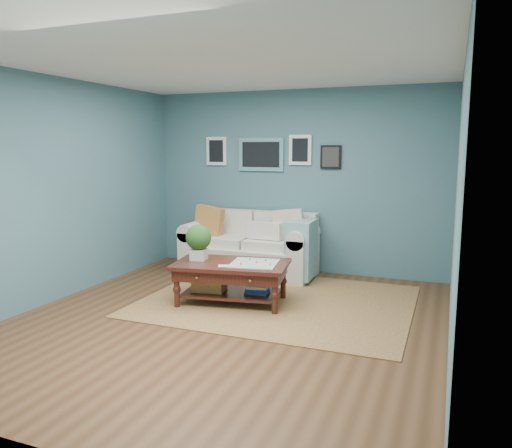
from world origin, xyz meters
The scene contains 4 objects.
room_shell centered at (-0.01, 0.06, 1.36)m, with size 5.00×5.02×2.70m.
area_rug centered at (0.30, 0.88, 0.01)m, with size 3.16×2.52×0.01m, color brown.
loveseat centered at (-0.45, 2.03, 0.41)m, with size 1.97×0.89×1.01m.
coffee_table centered at (-0.27, 0.61, 0.42)m, with size 1.45×0.99×0.94m.
Camera 1 is at (2.21, -4.67, 1.86)m, focal length 35.00 mm.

